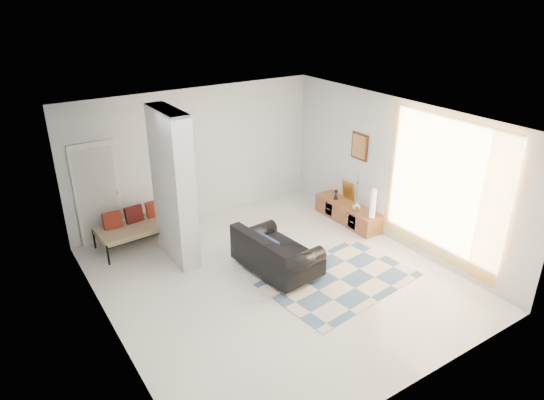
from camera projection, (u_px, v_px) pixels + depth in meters
floor at (275, 278)px, 8.42m from camera, size 6.00×6.00×0.00m
ceiling at (276, 120)px, 7.28m from camera, size 6.00×6.00×0.00m
wall_back at (196, 155)px, 10.15m from camera, size 6.00×0.00×6.00m
wall_front at (420, 295)px, 5.56m from camera, size 6.00×0.00×6.00m
wall_left at (104, 251)px, 6.48m from camera, size 0.00×6.00×6.00m
wall_right at (396, 172)px, 9.23m from camera, size 0.00×6.00×6.00m
partition_column at (173, 187)px, 8.52m from camera, size 0.35×1.20×2.80m
hallway_door at (98, 194)px, 9.22m from camera, size 0.85×0.06×2.04m
curtain at (442, 190)px, 8.29m from camera, size 0.00×2.55×2.55m
wall_art at (360, 146)px, 9.87m from camera, size 0.04×0.45×0.55m
media_console at (348, 213)px, 10.36m from camera, size 0.45×1.68×0.80m
loveseat at (274, 254)px, 8.47m from camera, size 1.08×1.66×0.76m
daybed at (144, 223)px, 9.43m from camera, size 1.91×0.91×0.77m
area_rug at (340, 279)px, 8.36m from camera, size 2.68×1.95×0.01m
cylinder_lamp at (373, 204)px, 9.59m from camera, size 0.11×0.11×0.60m
bronze_figurine at (336, 194)px, 10.48m from camera, size 0.11×0.11×0.22m
vase at (356, 206)px, 9.99m from camera, size 0.19×0.19×0.18m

